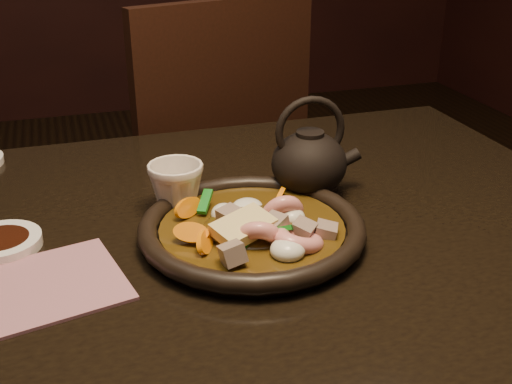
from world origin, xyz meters
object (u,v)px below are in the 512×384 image
object	(u,v)px
table	(85,307)
chair	(200,175)
tea_cup	(176,186)
plate	(252,229)
teapot	(310,160)

from	to	relation	value
table	chair	distance (m)	0.78
table	tea_cup	world-z (taller)	tea_cup
plate	teapot	distance (m)	0.18
teapot	chair	bearing A→B (deg)	99.04
chair	tea_cup	distance (m)	0.68
table	plate	size ratio (longest dim) A/B	5.08
chair	plate	world-z (taller)	chair
teapot	tea_cup	bearing A→B (deg)	-176.63
table	teapot	bearing A→B (deg)	14.30
plate	table	bearing A→B (deg)	175.08
table	plate	distance (m)	0.25
chair	teapot	world-z (taller)	chair
tea_cup	teapot	xyz separation A→B (m)	(0.21, -0.00, 0.02)
plate	tea_cup	xyz separation A→B (m)	(-0.08, 0.12, 0.03)
table	tea_cup	size ratio (longest dim) A/B	19.18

